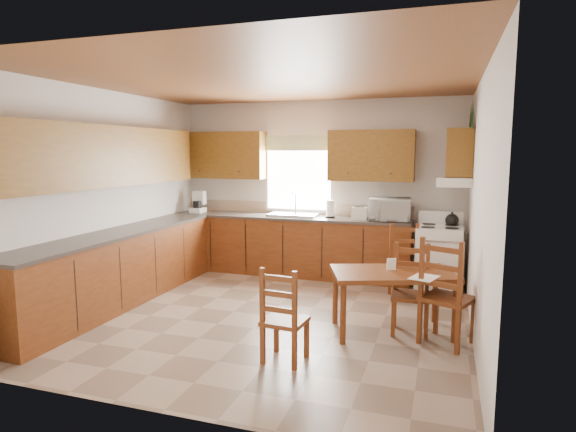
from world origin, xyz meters
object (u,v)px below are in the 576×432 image
(microwave, at_px, (390,209))
(chair_near_left, at_px, (285,314))
(dining_table, at_px, (392,302))
(stove, at_px, (439,260))
(chair_far_right, at_px, (406,262))
(chair_near_right, at_px, (448,291))
(chair_far_left, at_px, (411,290))

(microwave, relative_size, chair_near_left, 0.61)
(dining_table, height_order, chair_near_left, chair_near_left)
(dining_table, bearing_deg, stove, 55.71)
(dining_table, bearing_deg, chair_far_right, 68.21)
(stove, relative_size, chair_near_left, 1.00)
(chair_near_left, relative_size, chair_near_right, 0.82)
(chair_near_left, bearing_deg, dining_table, -124.82)
(stove, height_order, dining_table, stove)
(chair_near_right, bearing_deg, chair_near_left, 56.35)
(chair_near_right, xyz_separation_m, chair_far_right, (-0.51, 1.41, -0.06))
(microwave, height_order, chair_far_left, microwave)
(microwave, bearing_deg, chair_near_left, -105.19)
(chair_near_right, bearing_deg, microwave, -44.89)
(chair_far_left, bearing_deg, dining_table, -165.47)
(stove, distance_m, chair_near_right, 1.89)
(microwave, bearing_deg, chair_far_right, -71.85)
(microwave, xyz_separation_m, chair_near_right, (0.82, -2.15, -0.54))
(microwave, bearing_deg, stove, -24.88)
(microwave, height_order, chair_near_right, microwave)
(dining_table, xyz_separation_m, chair_near_left, (-0.85, -1.02, 0.11))
(chair_near_left, height_order, chair_far_left, chair_far_left)
(chair_near_right, height_order, chair_far_right, chair_near_right)
(microwave, relative_size, chair_far_right, 0.56)
(chair_near_right, relative_size, chair_far_left, 1.15)
(chair_far_left, bearing_deg, chair_far_right, 94.07)
(dining_table, height_order, chair_near_right, chair_near_right)
(chair_near_left, xyz_separation_m, chair_near_right, (1.41, 0.88, 0.10))
(dining_table, distance_m, chair_far_right, 1.29)
(microwave, xyz_separation_m, chair_near_left, (-0.59, -3.03, -0.64))
(stove, height_order, chair_far_right, chair_far_right)
(stove, distance_m, chair_far_left, 1.71)
(dining_table, height_order, chair_far_left, chair_far_left)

